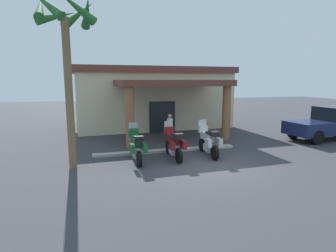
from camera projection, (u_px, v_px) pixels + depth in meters
name	position (u px, v px, depth m)	size (l,w,h in m)	color
ground_plane	(210.00, 165.00, 11.63)	(80.00, 80.00, 0.00)	#38383D
motel_building	(151.00, 96.00, 21.68)	(11.76, 11.04, 4.47)	beige
motorcycle_green	(136.00, 146.00, 12.06)	(0.71, 2.21, 1.61)	black
motorcycle_maroon	(174.00, 143.00, 12.59)	(0.70, 2.21, 1.61)	black
motorcycle_silver	(209.00, 141.00, 13.05)	(0.71, 2.21, 1.61)	black
pedestrian	(170.00, 126.00, 15.69)	(0.32, 0.51, 1.65)	brown
pickup_truck_navy	(329.00, 124.00, 16.67)	(5.35, 2.35, 1.95)	black
palm_tree_roadside	(66.00, 37.00, 10.48)	(2.45, 2.54, 6.75)	brown
curb_strip	(167.00, 151.00, 13.84)	(7.15, 0.36, 0.12)	#ADA89E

